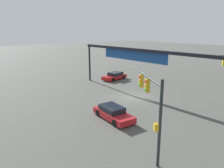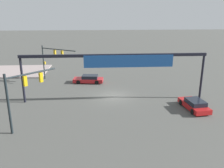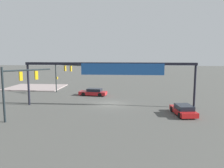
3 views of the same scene
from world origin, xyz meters
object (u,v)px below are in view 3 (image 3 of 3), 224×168
(traffic_signal_near_corner, at_px, (63,72))
(traffic_signal_opposite_side, at_px, (17,83))
(sedan_car_waiting_far, at_px, (93,92))
(sedan_car_approaching, at_px, (183,110))

(traffic_signal_near_corner, distance_m, traffic_signal_opposite_side, 16.31)
(sedan_car_waiting_far, bearing_deg, sedan_car_approaching, 144.69)
(traffic_signal_near_corner, height_order, sedan_car_waiting_far, traffic_signal_near_corner)
(traffic_signal_opposite_side, bearing_deg, sedan_car_approaching, -33.44)
(traffic_signal_opposite_side, relative_size, sedan_car_waiting_far, 1.20)
(traffic_signal_near_corner, bearing_deg, sedan_car_waiting_far, 14.48)
(traffic_signal_near_corner, xyz_separation_m, sedan_car_waiting_far, (-5.70, 1.79, -3.30))
(traffic_signal_opposite_side, bearing_deg, traffic_signal_near_corner, 45.99)
(sedan_car_approaching, bearing_deg, traffic_signal_opposite_side, 93.06)
(traffic_signal_near_corner, height_order, traffic_signal_opposite_side, traffic_signal_opposite_side)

